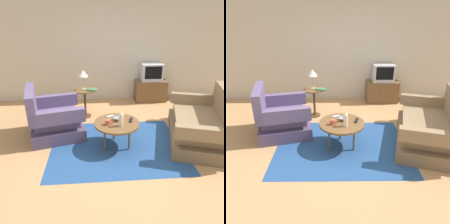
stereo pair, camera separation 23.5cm
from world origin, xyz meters
The scene contains 16 objects.
ground_plane centered at (0.00, 0.00, 0.00)m, with size 16.00×16.00×0.00m, color #AD7F51.
back_wall centered at (0.00, 2.42, 1.35)m, with size 9.00×0.12×2.70m, color #BCB29E.
area_rug centered at (-0.10, -0.05, 0.00)m, with size 2.29×1.81×0.00m, color navy.
armchair centered at (-1.26, 0.45, 0.32)m, with size 1.15×1.15×0.95m.
couch centered at (1.48, 0.06, 0.29)m, with size 1.41×1.87×0.92m.
coffee_table centered at (-0.10, -0.05, 0.43)m, with size 0.78×0.78×0.47m.
side_table centered at (-0.69, 1.23, 0.46)m, with size 0.45×0.45×0.64m.
tv_stand centered at (1.03, 2.12, 0.28)m, with size 0.82×0.43×0.57m.
television centered at (1.03, 2.13, 0.79)m, with size 0.55×0.39×0.44m.
table_lamp centered at (-0.70, 1.26, 0.98)m, with size 0.21×0.21×0.43m.
vase centered at (-0.04, -0.18, 0.59)m, with size 0.08×0.08×0.26m.
mug centered at (-0.25, -0.11, 0.51)m, with size 0.13×0.09×0.09m.
bowl centered at (-0.09, 0.02, 0.49)m, with size 0.14×0.14×0.06m.
tv_remote_dark centered at (0.15, 0.01, 0.48)m, with size 0.09×0.18×0.02m.
tv_remote_silver centered at (-0.20, 0.18, 0.48)m, with size 0.15×0.10×0.02m.
book centered at (-0.52, 1.19, 0.66)m, with size 0.26×0.22×0.03m.
Camera 2 is at (-0.20, -3.27, 2.11)m, focal length 34.21 mm.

